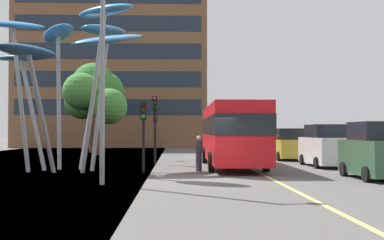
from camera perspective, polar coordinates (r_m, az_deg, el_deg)
name	(u,v)px	position (r m, az deg, el deg)	size (l,w,h in m)	color
ground	(191,181)	(19.13, -0.13, -7.24)	(120.00, 240.00, 0.10)	#54514F
red_bus	(232,131)	(25.67, 4.76, -1.35)	(2.93, 10.93, 3.49)	red
leaf_sculpture	(68,45)	(24.11, -14.47, 8.65)	(8.07, 9.07, 7.61)	#9EA0A5
traffic_light_kerb_near	(143,122)	(22.25, -5.79, -0.18)	(0.28, 0.42, 3.25)	black
traffic_light_kerb_far	(155,115)	(27.78, -4.42, 0.56)	(0.28, 0.42, 3.93)	black
traffic_light_island_mid	(155,124)	(32.00, -4.38, -0.47)	(0.28, 0.42, 3.30)	black
car_parked_near	(378,152)	(20.69, 21.18, -3.58)	(2.09, 3.94, 2.30)	#2D5138
car_parked_mid	(325,147)	(27.01, 15.48, -3.08)	(1.91, 4.56, 2.28)	silver
car_parked_far	(288,145)	(32.83, 11.33, -2.94)	(1.99, 4.00, 2.10)	gold
street_lamp	(109,31)	(17.85, -9.77, 10.38)	(1.34, 0.44, 8.93)	gray
tree_pavement_near	(94,99)	(39.32, -11.55, 2.41)	(5.14, 4.64, 6.58)	brown
tree_pavement_far	(91,92)	(44.72, -11.91, 3.27)	(5.45, 5.35, 8.01)	brown
pedestrian	(199,153)	(22.99, 0.82, -3.98)	(0.34, 0.34, 1.71)	#2D3342
backdrop_building	(115,44)	(62.47, -9.16, 8.87)	(22.81, 11.20, 25.94)	brown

